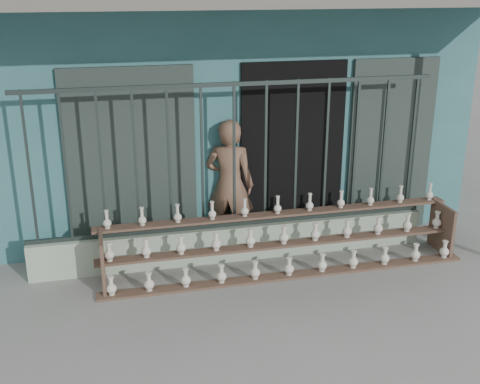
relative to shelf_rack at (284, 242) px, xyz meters
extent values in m
plane|color=slate|center=(-0.52, -0.89, -0.36)|extent=(60.00, 60.00, 0.00)
cube|color=#316467|center=(-0.52, 3.41, 1.24)|extent=(7.00, 5.00, 3.20)
cube|color=black|center=(0.38, 0.93, 0.84)|extent=(1.40, 0.12, 2.40)
cube|color=#212C28|center=(-1.72, 0.89, 0.84)|extent=(1.60, 0.08, 2.40)
cube|color=#212C28|center=(1.78, 0.89, 0.84)|extent=(1.20, 0.08, 2.40)
cube|color=#59544C|center=(-0.52, 0.31, 2.79)|extent=(7.40, 2.00, 0.12)
cube|color=#9DB197|center=(-0.52, 0.41, -0.13)|extent=(5.00, 0.20, 0.45)
cube|color=#283330|center=(-2.87, 0.41, 0.99)|extent=(0.03, 0.03, 1.80)
cube|color=#283330|center=(-2.47, 0.41, 0.99)|extent=(0.03, 0.03, 1.80)
cube|color=#283330|center=(-2.08, 0.41, 0.99)|extent=(0.03, 0.03, 1.80)
cube|color=#283330|center=(-1.69, 0.41, 0.99)|extent=(0.03, 0.03, 1.80)
cube|color=#283330|center=(-1.30, 0.41, 0.99)|extent=(0.03, 0.03, 1.80)
cube|color=#283330|center=(-0.91, 0.41, 0.99)|extent=(0.03, 0.03, 1.80)
cube|color=#283330|center=(-0.52, 0.41, 0.99)|extent=(0.03, 0.03, 1.80)
cube|color=#283330|center=(-0.12, 0.41, 0.99)|extent=(0.03, 0.03, 1.80)
cube|color=#283330|center=(0.27, 0.41, 0.99)|extent=(0.03, 0.03, 1.80)
cube|color=#283330|center=(0.66, 0.41, 0.99)|extent=(0.03, 0.03, 1.80)
cube|color=#283330|center=(1.05, 0.41, 0.99)|extent=(0.03, 0.03, 1.80)
cube|color=#283330|center=(1.44, 0.41, 0.99)|extent=(0.03, 0.03, 1.80)
cube|color=#283330|center=(1.83, 0.41, 0.99)|extent=(0.03, 0.03, 1.80)
cube|color=#283330|center=(-0.52, 0.41, 1.86)|extent=(5.00, 0.04, 0.05)
cube|color=#283330|center=(-0.52, 0.41, 0.12)|extent=(5.00, 0.04, 0.05)
cube|color=brown|center=(0.00, -0.24, -0.34)|extent=(4.50, 0.18, 0.03)
cube|color=brown|center=(0.00, 0.01, -0.04)|extent=(4.50, 0.18, 0.03)
cube|color=brown|center=(0.00, 0.26, 0.26)|extent=(4.50, 0.18, 0.03)
cube|color=brown|center=(-2.15, 0.01, -0.04)|extent=(0.04, 0.55, 0.64)
cube|color=brown|center=(2.15, 0.01, -0.04)|extent=(0.04, 0.55, 0.64)
imported|color=brown|center=(-0.49, 0.79, 0.51)|extent=(0.75, 0.64, 1.73)
camera|label=1|loc=(-2.07, -6.37, 2.99)|focal=45.00mm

